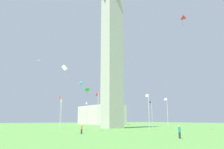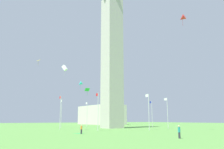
# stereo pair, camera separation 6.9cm
# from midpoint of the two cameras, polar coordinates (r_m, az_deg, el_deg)

# --- Properties ---
(ground_plane) EXTENTS (260.00, 260.00, 0.00)m
(ground_plane) POSITION_cam_midpoint_polar(r_m,az_deg,el_deg) (70.17, -0.03, -13.07)
(ground_plane) COLOR #548C3D
(obelisk_monument) EXTENTS (5.16, 5.16, 46.87)m
(obelisk_monument) POSITION_cam_midpoint_polar(r_m,az_deg,el_deg) (73.18, -0.03, 5.59)
(obelisk_monument) COLOR #B7B2A8
(obelisk_monument) RESTS_ON ground
(flagpole_n) EXTENTS (1.12, 0.14, 8.76)m
(flagpole_n) POSITION_cam_midpoint_polar(r_m,az_deg,el_deg) (84.17, -6.22, -9.42)
(flagpole_n) COLOR silver
(flagpole_n) RESTS_ON ground
(flagpole_ne) EXTENTS (1.12, 0.14, 8.76)m
(flagpole_ne) POSITION_cam_midpoint_polar(r_m,az_deg,el_deg) (75.14, -12.38, -9.05)
(flagpole_ne) COLOR silver
(flagpole_ne) RESTS_ON ground
(flagpole_e) EXTENTS (1.12, 0.14, 8.76)m
(flagpole_e) POSITION_cam_midpoint_polar(r_m,az_deg,el_deg) (62.77, -12.62, -8.69)
(flagpole_e) COLOR silver
(flagpole_e) RESTS_ON ground
(flagpole_se) EXTENTS (1.12, 0.14, 8.76)m
(flagpole_se) POSITION_cam_midpoint_polar(r_m,az_deg,el_deg) (54.47, -3.51, -8.62)
(flagpole_se) COLOR silver
(flagpole_se) RESTS_ON ground
(flagpole_s) EXTENTS (1.12, 0.14, 8.76)m
(flagpole_s) POSITION_cam_midpoint_polar(r_m,az_deg,el_deg) (57.42, 8.98, -8.63)
(flagpole_s) COLOR silver
(flagpole_s) RESTS_ON ground
(flagpole_sw) EXTENTS (1.12, 0.14, 8.76)m
(flagpole_sw) POSITION_cam_midpoint_polar(r_m,az_deg,el_deg) (68.82, 13.42, -8.84)
(flagpole_sw) COLOR silver
(flagpole_sw) RESTS_ON ground
(flagpole_w) EXTENTS (1.12, 0.14, 8.76)m
(flagpole_w) POSITION_cam_midpoint_polar(r_m,az_deg,el_deg) (80.26, 9.76, -9.25)
(flagpole_w) COLOR silver
(flagpole_w) RESTS_ON ground
(flagpole_nw) EXTENTS (1.12, 0.14, 8.76)m
(flagpole_nw) POSITION_cam_midpoint_polar(r_m,az_deg,el_deg) (86.11, 2.13, -9.51)
(flagpole_nw) COLOR silver
(flagpole_nw) RESTS_ON ground
(person_orange_shirt) EXTENTS (0.32, 0.32, 1.63)m
(person_orange_shirt) POSITION_cam_midpoint_polar(r_m,az_deg,el_deg) (42.66, -7.55, -13.22)
(person_orange_shirt) COLOR #2D2D38
(person_orange_shirt) RESTS_ON ground
(person_teal_shirt) EXTENTS (0.32, 0.32, 1.73)m
(person_teal_shirt) POSITION_cam_midpoint_polar(r_m,az_deg,el_deg) (33.71, 16.20, -13.40)
(person_teal_shirt) COLOR #2D2D38
(person_teal_shirt) RESTS_ON ground
(kite_yellow_diamond) EXTENTS (1.12, 1.05, 1.50)m
(kite_yellow_diamond) POSITION_cam_midpoint_polar(r_m,az_deg,el_deg) (61.70, -17.69, 3.29)
(kite_yellow_diamond) COLOR yellow
(kite_white_box) EXTENTS (1.55, 1.41, 2.81)m
(kite_white_box) POSITION_cam_midpoint_polar(r_m,az_deg,el_deg) (58.11, -11.59, 1.59)
(kite_white_box) COLOR white
(kite_cyan_delta) EXTENTS (1.86, 1.92, 2.40)m
(kite_cyan_delta) POSITION_cam_midpoint_polar(r_m,az_deg,el_deg) (66.78, -7.83, -2.26)
(kite_cyan_delta) COLOR #33C6D1
(kite_red_delta) EXTENTS (2.02, 1.81, 2.80)m
(kite_red_delta) POSITION_cam_midpoint_polar(r_m,az_deg,el_deg) (58.71, 16.90, 13.11)
(kite_red_delta) COLOR red
(kite_green_diamond) EXTENTS (1.09, 1.25, 1.90)m
(kite_green_diamond) POSITION_cam_midpoint_polar(r_m,az_deg,el_deg) (56.91, -6.14, -3.78)
(kite_green_diamond) COLOR green
(distant_building) EXTENTS (28.36, 13.40, 9.79)m
(distant_building) POSITION_cam_midpoint_polar(r_m,az_deg,el_deg) (125.78, -2.82, -9.93)
(distant_building) COLOR beige
(distant_building) RESTS_ON ground
(picnic_blanket_near_first_person) EXTENTS (2.04, 2.23, 0.01)m
(picnic_blanket_near_first_person) POSITION_cam_midpoint_polar(r_m,az_deg,el_deg) (44.43, -8.13, -14.15)
(picnic_blanket_near_first_person) COLOR green
(picnic_blanket_near_first_person) RESTS_ON ground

